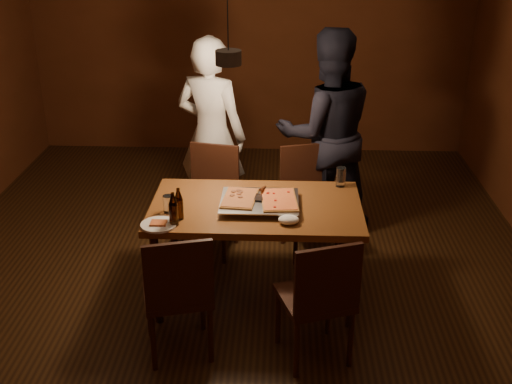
{
  "coord_description": "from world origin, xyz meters",
  "views": [
    {
      "loc": [
        0.37,
        -4.35,
        2.68
      ],
      "look_at": [
        0.2,
        -0.22,
        0.85
      ],
      "focal_mm": 45.0,
      "sensor_mm": 36.0,
      "label": 1
    }
  ],
  "objects_px": {
    "chair_far_right": "(308,189)",
    "beer_bottle_a": "(173,209)",
    "chair_near_left": "(178,286)",
    "pizza_tray": "(260,203)",
    "pendant_lamp": "(228,56)",
    "plate_slice": "(159,225)",
    "diner_white": "(211,136)",
    "dining_table": "(256,214)",
    "diner_dark": "(326,134)",
    "beer_bottle_b": "(179,204)",
    "chair_far_left": "(212,189)",
    "chair_near_right": "(320,291)"
  },
  "relations": [
    {
      "from": "pizza_tray",
      "to": "chair_near_left",
      "type": "bearing_deg",
      "value": -119.26
    },
    {
      "from": "chair_near_right",
      "to": "plate_slice",
      "type": "relative_size",
      "value": 2.22
    },
    {
      "from": "chair_near_left",
      "to": "beer_bottle_b",
      "type": "height_order",
      "value": "beer_bottle_b"
    },
    {
      "from": "dining_table",
      "to": "pizza_tray",
      "type": "xyz_separation_m",
      "value": [
        0.03,
        -0.02,
        0.1
      ]
    },
    {
      "from": "beer_bottle_a",
      "to": "pendant_lamp",
      "type": "distance_m",
      "value": 1.11
    },
    {
      "from": "chair_near_left",
      "to": "diner_white",
      "type": "xyz_separation_m",
      "value": [
        0.02,
        1.9,
        0.33
      ]
    },
    {
      "from": "chair_far_left",
      "to": "chair_near_right",
      "type": "xyz_separation_m",
      "value": [
        0.83,
        -1.53,
        0.0
      ]
    },
    {
      "from": "beer_bottle_b",
      "to": "diner_dark",
      "type": "relative_size",
      "value": 0.12
    },
    {
      "from": "chair_far_right",
      "to": "diner_dark",
      "type": "distance_m",
      "value": 0.54
    },
    {
      "from": "beer_bottle_a",
      "to": "diner_white",
      "type": "bearing_deg",
      "value": 86.4
    },
    {
      "from": "chair_near_left",
      "to": "pendant_lamp",
      "type": "relative_size",
      "value": 0.47
    },
    {
      "from": "chair_far_right",
      "to": "chair_near_left",
      "type": "xyz_separation_m",
      "value": [
        -0.85,
        -1.53,
        0.0
      ]
    },
    {
      "from": "chair_far_right",
      "to": "beer_bottle_b",
      "type": "bearing_deg",
      "value": 31.68
    },
    {
      "from": "pizza_tray",
      "to": "beer_bottle_b",
      "type": "bearing_deg",
      "value": -153.34
    },
    {
      "from": "chair_far_left",
      "to": "chair_near_left",
      "type": "bearing_deg",
      "value": 100.26
    },
    {
      "from": "chair_far_left",
      "to": "plate_slice",
      "type": "height_order",
      "value": "chair_far_left"
    },
    {
      "from": "pizza_tray",
      "to": "plate_slice",
      "type": "bearing_deg",
      "value": -149.04
    },
    {
      "from": "chair_far_left",
      "to": "beer_bottle_b",
      "type": "bearing_deg",
      "value": 96.11
    },
    {
      "from": "chair_near_left",
      "to": "beer_bottle_b",
      "type": "bearing_deg",
      "value": 81.28
    },
    {
      "from": "dining_table",
      "to": "beer_bottle_b",
      "type": "bearing_deg",
      "value": -154.3
    },
    {
      "from": "beer_bottle_a",
      "to": "beer_bottle_b",
      "type": "bearing_deg",
      "value": 78.0
    },
    {
      "from": "dining_table",
      "to": "plate_slice",
      "type": "distance_m",
      "value": 0.73
    },
    {
      "from": "dining_table",
      "to": "beer_bottle_b",
      "type": "height_order",
      "value": "beer_bottle_b"
    },
    {
      "from": "beer_bottle_b",
      "to": "diner_dark",
      "type": "height_order",
      "value": "diner_dark"
    },
    {
      "from": "diner_dark",
      "to": "pendant_lamp",
      "type": "height_order",
      "value": "pendant_lamp"
    },
    {
      "from": "diner_dark",
      "to": "dining_table",
      "type": "bearing_deg",
      "value": 53.21
    },
    {
      "from": "chair_far_right",
      "to": "beer_bottle_a",
      "type": "distance_m",
      "value": 1.49
    },
    {
      "from": "dining_table",
      "to": "chair_far_right",
      "type": "xyz_separation_m",
      "value": [
        0.4,
        0.78,
        -0.14
      ]
    },
    {
      "from": "chair_far_right",
      "to": "pendant_lamp",
      "type": "height_order",
      "value": "pendant_lamp"
    },
    {
      "from": "beer_bottle_a",
      "to": "plate_slice",
      "type": "xyz_separation_m",
      "value": [
        -0.1,
        -0.01,
        -0.11
      ]
    },
    {
      "from": "diner_dark",
      "to": "pendant_lamp",
      "type": "relative_size",
      "value": 1.64
    },
    {
      "from": "dining_table",
      "to": "chair_near_right",
      "type": "xyz_separation_m",
      "value": [
        0.43,
        -0.77,
        -0.14
      ]
    },
    {
      "from": "beer_bottle_a",
      "to": "beer_bottle_b",
      "type": "xyz_separation_m",
      "value": [
        0.02,
        0.1,
        -0.01
      ]
    },
    {
      "from": "diner_white",
      "to": "chair_far_left",
      "type": "bearing_deg",
      "value": 115.5
    },
    {
      "from": "chair_far_right",
      "to": "pizza_tray",
      "type": "distance_m",
      "value": 0.92
    },
    {
      "from": "pendant_lamp",
      "to": "plate_slice",
      "type": "bearing_deg",
      "value": -126.89
    },
    {
      "from": "chair_near_left",
      "to": "diner_dark",
      "type": "height_order",
      "value": "diner_dark"
    },
    {
      "from": "beer_bottle_b",
      "to": "chair_near_left",
      "type": "bearing_deg",
      "value": -83.65
    },
    {
      "from": "chair_far_right",
      "to": "pizza_tray",
      "type": "relative_size",
      "value": 0.95
    },
    {
      "from": "chair_far_left",
      "to": "pendant_lamp",
      "type": "height_order",
      "value": "pendant_lamp"
    },
    {
      "from": "chair_far_right",
      "to": "beer_bottle_b",
      "type": "height_order",
      "value": "beer_bottle_b"
    },
    {
      "from": "beer_bottle_a",
      "to": "dining_table",
      "type": "bearing_deg",
      "value": 32.77
    },
    {
      "from": "chair_near_right",
      "to": "beer_bottle_a",
      "type": "xyz_separation_m",
      "value": [
        -0.96,
        0.43,
        0.33
      ]
    },
    {
      "from": "dining_table",
      "to": "pizza_tray",
      "type": "height_order",
      "value": "pizza_tray"
    },
    {
      "from": "chair_near_left",
      "to": "pizza_tray",
      "type": "height_order",
      "value": "chair_near_left"
    },
    {
      "from": "diner_white",
      "to": "pizza_tray",
      "type": "bearing_deg",
      "value": 132.23
    },
    {
      "from": "beer_bottle_a",
      "to": "beer_bottle_b",
      "type": "height_order",
      "value": "beer_bottle_a"
    },
    {
      "from": "chair_far_right",
      "to": "chair_near_left",
      "type": "height_order",
      "value": "same"
    },
    {
      "from": "chair_near_right",
      "to": "plate_slice",
      "type": "distance_m",
      "value": 1.16
    },
    {
      "from": "pendant_lamp",
      "to": "pizza_tray",
      "type": "bearing_deg",
      "value": -47.77
    }
  ]
}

